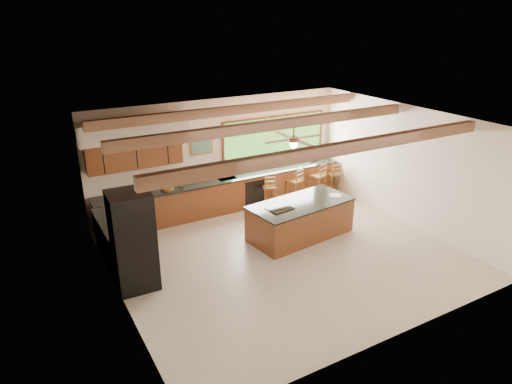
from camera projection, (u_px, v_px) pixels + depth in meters
ground at (284, 254)px, 10.24m from camera, size 7.20×7.20×0.00m
room_shell at (264, 154)px, 9.87m from camera, size 7.27×6.54×3.02m
counter_run at (205, 204)px, 11.73m from camera, size 7.12×3.10×1.22m
island at (300, 219)px, 10.94m from camera, size 2.64×1.47×0.90m
refrigerator at (133, 241)px, 8.71m from camera, size 0.80×0.78×1.99m
bar_stool_a at (270, 188)px, 12.44m from camera, size 0.47×0.47×1.03m
bar_stool_b at (296, 181)px, 12.82m from camera, size 0.48×0.48×1.08m
bar_stool_c at (319, 176)px, 13.11m from camera, size 0.53×0.53×1.14m
bar_stool_d at (335, 175)px, 13.47m from camera, size 0.41×0.41×1.01m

